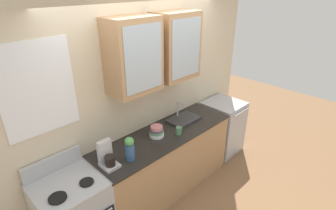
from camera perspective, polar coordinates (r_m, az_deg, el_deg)
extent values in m
plane|color=brown|center=(4.00, -0.63, -17.26)|extent=(10.00, 10.00, 0.00)
cube|color=beige|center=(3.48, -5.01, 3.07)|extent=(3.98, 0.10, 2.79)
cube|color=#A87F56|center=(2.93, -7.54, 10.49)|extent=(0.58, 0.36, 0.83)
cube|color=#9EADB7|center=(2.79, -5.21, 9.87)|extent=(0.49, 0.01, 0.70)
cube|color=#A87F56|center=(3.36, 1.63, 12.63)|extent=(0.58, 0.36, 0.83)
cube|color=#9EADB7|center=(3.24, 4.00, 12.10)|extent=(0.49, 0.01, 0.70)
cube|color=white|center=(2.69, -26.26, 3.02)|extent=(0.69, 0.01, 0.90)
cube|color=#A87F56|center=(3.72, -0.66, -12.27)|extent=(2.03, 0.62, 0.88)
cube|color=black|center=(3.46, -0.70, -6.36)|extent=(2.05, 0.64, 0.02)
cube|color=#ADAFB5|center=(3.04, -23.62, -11.59)|extent=(0.62, 0.04, 0.18)
cylinder|color=black|center=(2.75, -22.76, -18.03)|extent=(0.17, 0.17, 0.02)
cylinder|color=black|center=(2.82, -17.18, -15.65)|extent=(0.14, 0.14, 0.02)
cube|color=#2D2D30|center=(3.77, 3.40, -3.12)|extent=(0.45, 0.30, 0.03)
cylinder|color=#ADAFB5|center=(3.78, 2.10, -0.84)|extent=(0.02, 0.02, 0.22)
cylinder|color=#ADAFB5|center=(3.70, 2.81, 0.40)|extent=(0.02, 0.12, 0.02)
cylinder|color=white|center=(3.40, -2.46, -6.38)|extent=(0.19, 0.19, 0.04)
cylinder|color=#669972|center=(3.38, -2.47, -5.92)|extent=(0.18, 0.18, 0.04)
cylinder|color=#4C4C54|center=(3.37, -2.48, -5.48)|extent=(0.17, 0.17, 0.04)
cylinder|color=#D87F84|center=(3.35, -2.49, -4.97)|extent=(0.16, 0.16, 0.05)
cylinder|color=#33598C|center=(2.98, -8.22, -10.05)|extent=(0.11, 0.11, 0.19)
sphere|color=#4C994C|center=(2.90, -8.39, -7.84)|extent=(0.10, 0.10, 0.10)
cylinder|color=#4C7F59|center=(3.43, 2.31, -5.57)|extent=(0.08, 0.08, 0.10)
torus|color=#4C7F59|center=(3.45, 2.83, -5.22)|extent=(0.06, 0.01, 0.06)
cube|color=#ADAFB5|center=(4.61, 11.59, -4.58)|extent=(0.57, 0.59, 0.90)
cube|color=#ADAFB5|center=(4.48, 14.75, -5.88)|extent=(0.54, 0.01, 0.81)
cylinder|color=#ADAFB5|center=(4.28, 15.61, -1.52)|extent=(0.43, 0.02, 0.02)
cube|color=#B7B7BC|center=(2.97, -12.49, -12.58)|extent=(0.17, 0.20, 0.03)
cylinder|color=black|center=(2.91, -12.40, -11.67)|extent=(0.11, 0.11, 0.11)
cube|color=#B7B7BC|center=(2.93, -13.52, -9.70)|extent=(0.15, 0.06, 0.26)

